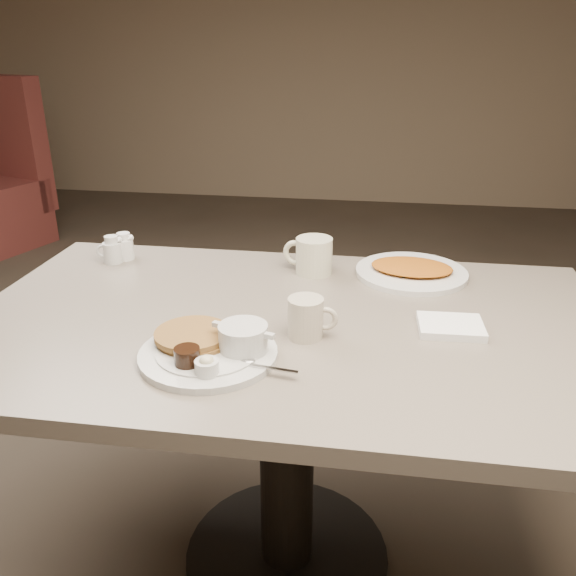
# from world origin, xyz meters

# --- Properties ---
(room) EXTENTS (7.04, 8.04, 2.84)m
(room) POSITION_xyz_m (0.00, 0.00, 1.40)
(room) COLOR #4C3F33
(room) RESTS_ON ground
(diner_table) EXTENTS (1.50, 0.90, 0.75)m
(diner_table) POSITION_xyz_m (0.00, 0.00, 0.58)
(diner_table) COLOR slate
(diner_table) RESTS_ON ground
(main_plate) EXTENTS (0.37, 0.35, 0.07)m
(main_plate) POSITION_xyz_m (-0.12, -0.19, 0.77)
(main_plate) COLOR #B9B9B6
(main_plate) RESTS_ON diner_table
(coffee_mug_near) EXTENTS (0.11, 0.08, 0.09)m
(coffee_mug_near) POSITION_xyz_m (0.06, -0.08, 0.80)
(coffee_mug_near) COLOR #B7AD9A
(coffee_mug_near) RESTS_ON diner_table
(napkin) EXTENTS (0.15, 0.12, 0.02)m
(napkin) POSITION_xyz_m (0.37, 0.00, 0.76)
(napkin) COLOR white
(napkin) RESTS_ON diner_table
(coffee_mug_far) EXTENTS (0.15, 0.12, 0.10)m
(coffee_mug_far) POSITION_xyz_m (0.03, 0.30, 0.80)
(coffee_mug_far) COLOR beige
(coffee_mug_far) RESTS_ON diner_table
(creamer_left) EXTENTS (0.08, 0.06, 0.08)m
(creamer_left) POSITION_xyz_m (-0.55, 0.29, 0.79)
(creamer_left) COLOR silver
(creamer_left) RESTS_ON diner_table
(creamer_right) EXTENTS (0.08, 0.07, 0.08)m
(creamer_right) POSITION_xyz_m (-0.53, 0.33, 0.79)
(creamer_right) COLOR silver
(creamer_right) RESTS_ON diner_table
(hash_plate) EXTENTS (0.33, 0.33, 0.04)m
(hash_plate) POSITION_xyz_m (0.30, 0.32, 0.76)
(hash_plate) COLOR silver
(hash_plate) RESTS_ON diner_table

